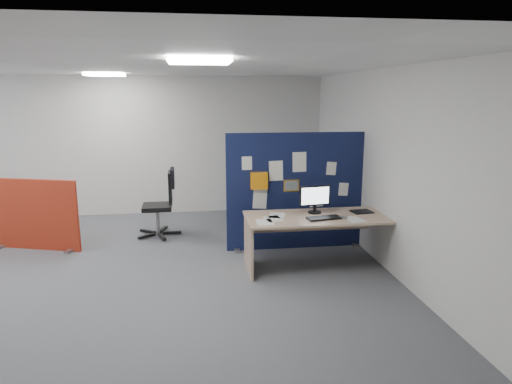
{
  "coord_description": "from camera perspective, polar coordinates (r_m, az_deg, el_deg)",
  "views": [
    {
      "loc": [
        1.91,
        -5.62,
        2.36
      ],
      "look_at": [
        2.78,
        0.61,
        1.0
      ],
      "focal_mm": 32.0,
      "sensor_mm": 36.0,
      "label": 1
    }
  ],
  "objects": [
    {
      "name": "wall_back",
      "position": [
        9.37,
        -19.78,
        5.29
      ],
      "size": [
        9.0,
        0.02,
        2.7
      ],
      "primitive_type": "cube",
      "color": "silver",
      "rests_on": "floor"
    },
    {
      "name": "mouse",
      "position": [
        6.18,
        10.85,
        -3.16
      ],
      "size": [
        0.11,
        0.09,
        0.03
      ],
      "primitive_type": "cube",
      "rotation": [
        0.0,
        0.0,
        -0.32
      ],
      "color": "gray",
      "rests_on": "main_desk"
    },
    {
      "name": "office_chair",
      "position": [
        7.78,
        -11.45,
        -0.82
      ],
      "size": [
        0.72,
        0.75,
        1.13
      ],
      "rotation": [
        0.0,
        0.0,
        0.02
      ],
      "color": "black",
      "rests_on": "floor"
    },
    {
      "name": "wall_right",
      "position": [
        6.27,
        16.56,
        2.42
      ],
      "size": [
        0.02,
        7.0,
        2.7
      ],
      "primitive_type": "cube",
      "color": "silver",
      "rests_on": "floor"
    },
    {
      "name": "monitor_main",
      "position": [
        6.36,
        7.38,
        -0.73
      ],
      "size": [
        0.44,
        0.18,
        0.39
      ],
      "rotation": [
        0.0,
        0.0,
        0.13
      ],
      "color": "black",
      "rests_on": "main_desk"
    },
    {
      "name": "keyboard",
      "position": [
        6.14,
        8.5,
        -3.23
      ],
      "size": [
        0.47,
        0.25,
        0.02
      ],
      "primitive_type": "cube",
      "rotation": [
        0.0,
        0.0,
        0.17
      ],
      "color": "black",
      "rests_on": "main_desk"
    },
    {
      "name": "main_desk",
      "position": [
        6.35,
        7.65,
        -4.31
      ],
      "size": [
        1.98,
        0.88,
        0.73
      ],
      "color": "tan",
      "rests_on": "floor"
    },
    {
      "name": "desk_papers",
      "position": [
        6.08,
        4.56,
        -3.37
      ],
      "size": [
        1.43,
        0.68,
        0.0
      ],
      "color": "white",
      "rests_on": "main_desk"
    },
    {
      "name": "navy_divider",
      "position": [
        6.99,
        5.05,
        0.07
      ],
      "size": [
        2.18,
        0.3,
        1.8
      ],
      "color": "black",
      "rests_on": "floor"
    },
    {
      "name": "ceiling_lights",
      "position": [
        6.49,
        -22.74,
        14.02
      ],
      "size": [
        4.1,
        4.1,
        0.04
      ],
      "color": "white",
      "rests_on": "ceiling"
    },
    {
      "name": "red_divider",
      "position": [
        7.76,
        -26.01,
        -2.64
      ],
      "size": [
        1.41,
        0.5,
        1.1
      ],
      "rotation": [
        0.0,
        0.0,
        -0.31
      ],
      "color": "#A72815",
      "rests_on": "floor"
    },
    {
      "name": "floor",
      "position": [
        6.39,
        -25.19,
        -10.71
      ],
      "size": [
        9.0,
        9.0,
        0.0
      ],
      "primitive_type": "plane",
      "color": "#4F5257",
      "rests_on": "ground"
    },
    {
      "name": "ceiling",
      "position": [
        5.94,
        -27.6,
        14.14
      ],
      "size": [
        9.0,
        7.0,
        0.02
      ],
      "primitive_type": "cube",
      "color": "white",
      "rests_on": "wall_back"
    },
    {
      "name": "paper_tray",
      "position": [
        6.58,
        13.08,
        -2.4
      ],
      "size": [
        0.31,
        0.26,
        0.01
      ],
      "primitive_type": "cube",
      "rotation": [
        0.0,
        0.0,
        0.14
      ],
      "color": "black",
      "rests_on": "main_desk"
    }
  ]
}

